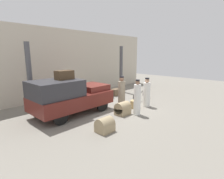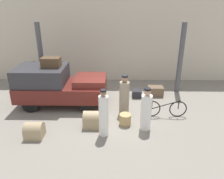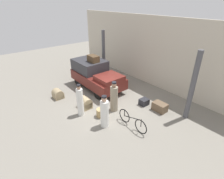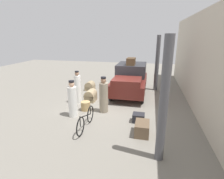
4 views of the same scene
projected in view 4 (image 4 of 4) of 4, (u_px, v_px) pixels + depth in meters
The scene contains 15 objects.
ground_plane at pixel (109, 106), 8.85m from camera, with size 30.00×30.00×0.00m, color gray.
station_building_facade at pixel (203, 65), 7.35m from camera, with size 16.00×0.15×4.50m.
canopy_pillar_left at pixel (157, 64), 10.99m from camera, with size 0.25×0.25×3.46m.
canopy_pillar_right at pixel (164, 103), 4.57m from camera, with size 0.25×0.25×3.46m.
truck at pixel (130, 79), 10.49m from camera, with size 3.88×1.88×1.74m.
bicycle at pixel (86, 120), 6.63m from camera, with size 1.76×0.04×0.74m.
wicker_basket at pixel (86, 106), 8.32m from camera, with size 0.45×0.45×0.42m.
porter_carrying_trunk at pixel (104, 96), 7.99m from camera, with size 0.40×0.40×1.67m.
porter_standing_middle at pixel (78, 89), 9.01m from camera, with size 0.33×0.33×1.72m.
conductor_in_dark_uniform at pixel (73, 100), 7.55m from camera, with size 0.39×0.39×1.62m.
trunk_wicker_pale at pixel (142, 128), 6.26m from camera, with size 0.75×0.50×0.46m.
trunk_barrel_dark at pixel (91, 96), 9.46m from camera, with size 0.69×0.54×0.62m.
trunk_umber_medium at pixel (138, 118), 7.19m from camera, with size 0.43×0.49×0.36m.
suitcase_tan_flat at pixel (90, 86), 11.44m from camera, with size 0.61×0.55×0.56m.
trunk_on_truck_roof at pixel (131, 61), 10.37m from camera, with size 0.79×0.48×0.41m.
Camera 4 is at (7.99, 1.92, 3.41)m, focal length 28.00 mm.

